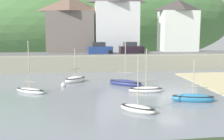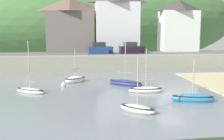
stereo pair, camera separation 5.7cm
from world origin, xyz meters
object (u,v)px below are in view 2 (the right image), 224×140
object	(u,v)px
sailboat_blue_trim	(75,80)
fishing_boat_green	(125,83)
mooring_buoy	(64,85)
sailboat_far_left	(146,90)
parked_car_by_wall	(131,49)
sailboat_tall_mast	(30,90)
parked_car_near_slipway	(100,49)
sailboat_white_hull	(137,108)
dinghy_open_wooden	(193,98)
waterfront_building_right	(178,25)
waterfront_building_centre	(117,20)
waterfront_building_left	(70,24)

from	to	relation	value
sailboat_blue_trim	fishing_boat_green	distance (m)	6.27
mooring_buoy	sailboat_far_left	bearing A→B (deg)	-23.88
parked_car_by_wall	sailboat_far_left	bearing A→B (deg)	-98.61
sailboat_tall_mast	fishing_boat_green	size ratio (longest dim) A/B	1.03
parked_car_near_slipway	parked_car_by_wall	xyz separation A→B (m)	(5.35, 0.00, 0.00)
parked_car_near_slipway	sailboat_white_hull	bearing A→B (deg)	-93.73
sailboat_blue_trim	dinghy_open_wooden	distance (m)	14.82
sailboat_white_hull	mooring_buoy	world-z (taller)	sailboat_white_hull
fishing_boat_green	dinghy_open_wooden	world-z (taller)	fishing_boat_green
parked_car_near_slipway	mooring_buoy	xyz separation A→B (m)	(-5.23, -15.02, -3.03)
parked_car_near_slipway	parked_car_by_wall	bearing A→B (deg)	-6.14
fishing_boat_green	mooring_buoy	size ratio (longest dim) A/B	9.23
sailboat_far_left	fishing_boat_green	size ratio (longest dim) A/B	0.88
waterfront_building_right	sailboat_blue_trim	xyz separation A→B (m)	(-19.05, -17.03, -6.94)
waterfront_building_centre	sailboat_tall_mast	world-z (taller)	waterfront_building_centre
waterfront_building_left	mooring_buoy	world-z (taller)	waterfront_building_left
sailboat_tall_mast	sailboat_blue_trim	size ratio (longest dim) A/B	1.25
parked_car_by_wall	sailboat_white_hull	bearing A→B (deg)	-102.08
dinghy_open_wooden	parked_car_by_wall	distance (m)	23.14
sailboat_far_left	dinghy_open_wooden	distance (m)	5.26
waterfront_building_centre	fishing_boat_green	size ratio (longest dim) A/B	2.15
sailboat_tall_mast	fishing_boat_green	bearing A→B (deg)	46.93
waterfront_building_right	waterfront_building_left	bearing A→B (deg)	180.00
sailboat_blue_trim	parked_car_near_slipway	size ratio (longest dim) A/B	1.01
waterfront_building_left	waterfront_building_centre	bearing A→B (deg)	0.00
waterfront_building_right	fishing_boat_green	bearing A→B (deg)	-124.29
sailboat_tall_mast	dinghy_open_wooden	bearing A→B (deg)	12.98
waterfront_building_right	dinghy_open_wooden	world-z (taller)	waterfront_building_right
fishing_boat_green	dinghy_open_wooden	bearing A→B (deg)	-22.35
waterfront_building_centre	sailboat_far_left	xyz separation A→B (m)	(-0.09, -23.31, -7.91)
dinghy_open_wooden	parked_car_near_slipway	size ratio (longest dim) A/B	0.94
parked_car_by_wall	sailboat_tall_mast	bearing A→B (deg)	-130.39
sailboat_tall_mast	sailboat_far_left	distance (m)	11.82
sailboat_tall_mast	mooring_buoy	size ratio (longest dim) A/B	9.47
waterfront_building_left	sailboat_far_left	bearing A→B (deg)	-70.42
parked_car_by_wall	mooring_buoy	world-z (taller)	parked_car_by_wall
dinghy_open_wooden	mooring_buoy	xyz separation A→B (m)	(-11.85, 7.91, -0.12)
fishing_boat_green	mooring_buoy	bearing A→B (deg)	-143.31
sailboat_far_left	fishing_boat_green	xyz separation A→B (m)	(-1.51, 3.82, 0.02)
waterfront_building_right	parked_car_near_slipway	size ratio (longest dim) A/B	2.24
mooring_buoy	sailboat_blue_trim	bearing A→B (deg)	62.55
sailboat_blue_trim	parked_car_near_slipway	distance (m)	13.44
fishing_boat_green	waterfront_building_right	bearing A→B (deg)	92.22
waterfront_building_centre	dinghy_open_wooden	world-z (taller)	waterfront_building_centre
sailboat_white_hull	parked_car_near_slipway	world-z (taller)	sailboat_white_hull
parked_car_near_slipway	waterfront_building_right	bearing A→B (deg)	10.43
sailboat_blue_trim	sailboat_white_hull	bearing A→B (deg)	-104.78
mooring_buoy	sailboat_tall_mast	bearing A→B (deg)	-139.86
waterfront_building_left	waterfront_building_right	bearing A→B (deg)	0.00
fishing_boat_green	parked_car_near_slipway	world-z (taller)	fishing_boat_green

